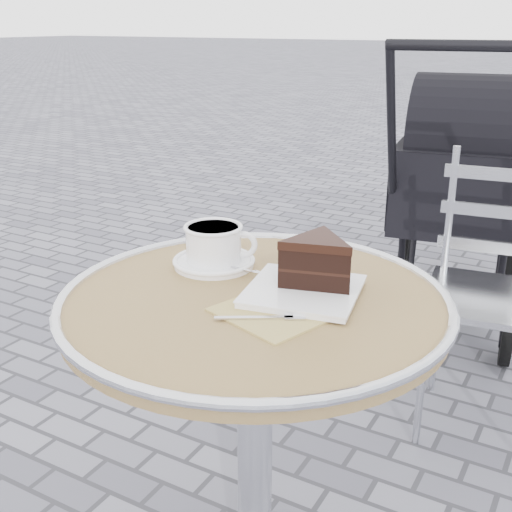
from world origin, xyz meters
The scene contains 5 objects.
cafe_table centered at (0.00, 0.00, 0.57)m, with size 0.72×0.72×0.74m.
cappuccino_set centered at (-0.15, 0.10, 0.77)m, with size 0.19×0.16×0.08m.
cake_plate_set centered at (0.08, 0.07, 0.78)m, with size 0.24×0.32×0.11m.
bistro_chair centered at (0.28, 0.99, 0.53)m, with size 0.43×0.43×0.85m.
baby_stroller centered at (0.00, 1.72, 0.52)m, with size 0.66×1.17×1.15m.
Camera 1 is at (0.53, -0.93, 1.21)m, focal length 45.00 mm.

